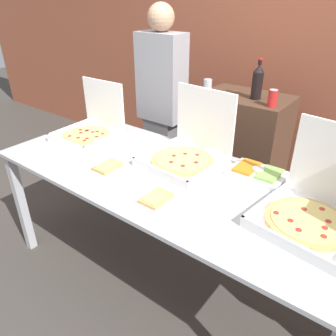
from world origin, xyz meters
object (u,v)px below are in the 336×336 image
pizza_box_near_right (91,128)px  soda_can_silver (208,87)px  soda_can_colored (272,98)px  paper_plate_front_left (108,167)px  paper_plate_front_right (156,199)px  soda_bottle (257,82)px  pizza_box_near_left (316,208)px  pizza_box_far_left (188,150)px  person_guest_plaid (162,109)px  veggie_tray (258,173)px

pizza_box_near_right → soda_can_silver: (0.55, 0.77, 0.24)m
soda_can_colored → paper_plate_front_left: bearing=-119.5°
pizza_box_near_right → soda_can_colored: 1.36m
paper_plate_front_right → soda_can_colored: bearing=83.3°
soda_bottle → pizza_box_near_left: bearing=-51.2°
pizza_box_far_left → paper_plate_front_right: 0.50m
pizza_box_near_left → paper_plate_front_left: 1.21m
pizza_box_near_left → person_guest_plaid: size_ratio=0.30×
pizza_box_far_left → paper_plate_front_right: (0.13, -0.48, -0.07)m
veggie_tray → soda_can_silver: soda_can_silver is taller
pizza_box_near_right → veggie_tray: 1.28m
pizza_box_near_left → paper_plate_front_left: (-1.19, -0.24, -0.07)m
pizza_box_near_left → soda_can_silver: pizza_box_near_left is taller
pizza_box_far_left → pizza_box_near_left: 0.86m
veggie_tray → soda_can_colored: bearing=107.6°
paper_plate_front_right → soda_can_colored: 1.20m
soda_can_colored → person_guest_plaid: person_guest_plaid is taller
pizza_box_near_right → soda_can_colored: bearing=34.0°
soda_bottle → soda_can_silver: soda_bottle is taller
paper_plate_front_left → veggie_tray: size_ratio=0.67×
veggie_tray → paper_plate_front_left: bearing=-148.1°
paper_plate_front_left → soda_can_silver: (0.07, 1.05, 0.30)m
paper_plate_front_right → person_guest_plaid: (-0.79, 1.05, 0.06)m
pizza_box_far_left → soda_bottle: soda_bottle is taller
veggie_tray → soda_can_colored: 0.67m
pizza_box_far_left → soda_can_colored: pizza_box_far_left is taller
pizza_box_near_right → soda_can_colored: pizza_box_near_right is taller
pizza_box_near_left → veggie_tray: 0.47m
pizza_box_near_left → soda_can_colored: 1.04m
pizza_box_near_right → soda_bottle: (0.91, 0.90, 0.31)m
soda_can_silver → soda_can_colored: 0.53m
paper_plate_front_left → paper_plate_front_right: (0.47, -0.09, -0.00)m
soda_bottle → person_guest_plaid: 0.85m
paper_plate_front_right → veggie_tray: (0.32, 0.58, 0.01)m
paper_plate_front_right → soda_can_silver: bearing=109.1°
pizza_box_near_left → soda_can_silver: bearing=151.8°
pizza_box_near_left → soda_can_colored: pizza_box_near_left is taller
pizza_box_near_right → paper_plate_front_right: pizza_box_near_right is taller
pizza_box_near_right → person_guest_plaid: bearing=75.3°
pizza_box_far_left → pizza_box_near_left: bearing=-6.2°
pizza_box_near_left → soda_bottle: 1.24m
paper_plate_front_right → veggie_tray: bearing=61.1°
soda_can_silver → pizza_box_near_right: bearing=-125.5°
pizza_box_near_right → soda_bottle: size_ratio=1.42×
pizza_box_far_left → soda_bottle: (0.09, 0.78, 0.30)m
pizza_box_near_left → paper_plate_front_left: bearing=-160.8°
pizza_box_near_right → soda_bottle: soda_bottle is taller
soda_bottle → veggie_tray: bearing=-62.6°
soda_can_colored → person_guest_plaid: (-0.93, -0.11, -0.24)m
paper_plate_front_left → pizza_box_far_left: bearing=48.9°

